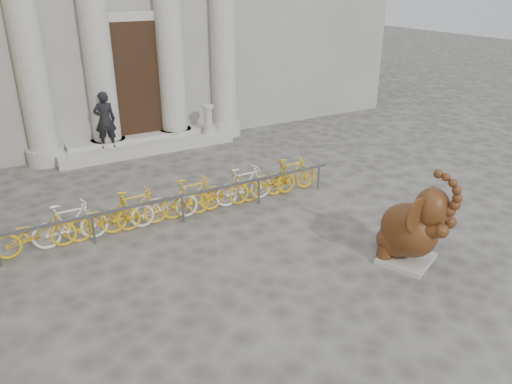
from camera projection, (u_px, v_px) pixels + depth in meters
ground at (305, 285)px, 9.72m from camera, size 80.00×80.00×0.00m
entrance_steps at (147, 145)px, 17.11m from camera, size 6.00×1.20×0.36m
elephant_statue at (412, 229)px, 10.22m from camera, size 1.46×1.70×2.14m
bike_rack at (178, 200)px, 12.20m from camera, size 8.54×0.53×1.00m
pedestrian at (105, 120)px, 16.01m from camera, size 0.73×0.54×1.84m
balustrade_post at (208, 120)px, 17.62m from camera, size 0.42×0.42×1.03m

